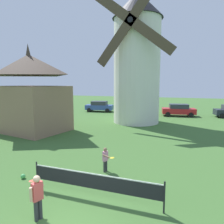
% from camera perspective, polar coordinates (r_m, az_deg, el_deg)
% --- Properties ---
extents(windmill, '(8.30, 5.60, 14.08)m').
position_cam_1_polar(windmill, '(22.69, 6.86, 14.68)').
color(windmill, silver).
rests_on(windmill, ground_plane).
extents(tennis_net, '(5.09, 0.06, 1.10)m').
position_cam_1_polar(tennis_net, '(7.98, -5.09, -18.50)').
color(tennis_net, black).
rests_on(tennis_net, ground_plane).
extents(player_near, '(0.76, 0.75, 1.45)m').
position_cam_1_polar(player_near, '(7.26, -19.91, -20.61)').
color(player_near, '#333338').
rests_on(player_near, ground_plane).
extents(player_far, '(0.69, 0.64, 1.19)m').
position_cam_1_polar(player_far, '(10.14, -1.76, -12.60)').
color(player_far, '#333338').
rests_on(player_far, ground_plane).
extents(stray_ball, '(0.21, 0.21, 0.21)m').
position_cam_1_polar(stray_ball, '(10.48, -23.27, -15.94)').
color(stray_ball, '#4CB259').
rests_on(stray_ball, ground_plane).
extents(parked_car_blue, '(4.27, 2.37, 1.56)m').
position_cam_1_polar(parked_car_blue, '(31.31, -3.50, 1.61)').
color(parked_car_blue, '#334C99').
rests_on(parked_car_blue, ground_plane).
extents(parked_car_mustard, '(4.47, 2.54, 1.56)m').
position_cam_1_polar(parked_car_mustard, '(29.33, 7.23, 1.14)').
color(parked_car_mustard, '#999919').
rests_on(parked_car_mustard, ground_plane).
extents(parked_car_red, '(4.39, 2.45, 1.56)m').
position_cam_1_polar(parked_car_red, '(28.31, 17.86, 0.58)').
color(parked_car_red, red).
rests_on(parked_car_red, ground_plane).
extents(chapel, '(7.02, 5.67, 7.60)m').
position_cam_1_polar(chapel, '(19.67, -21.56, 4.58)').
color(chapel, '#937056').
rests_on(chapel, ground_plane).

